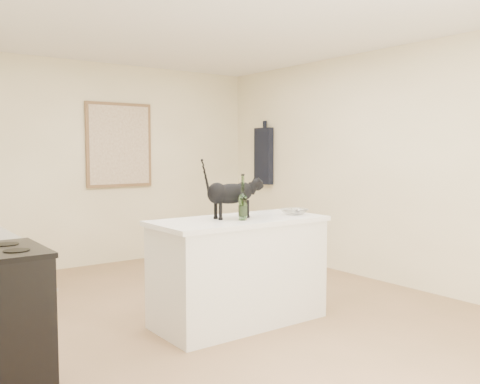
% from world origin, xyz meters
% --- Properties ---
extents(floor, '(5.50, 5.50, 0.00)m').
position_xyz_m(floor, '(0.00, 0.00, 0.00)').
color(floor, '#9F7654').
rests_on(floor, ground).
extents(ceiling, '(5.50, 5.50, 0.00)m').
position_xyz_m(ceiling, '(0.00, 0.00, 2.60)').
color(ceiling, white).
rests_on(ceiling, ground).
extents(wall_back, '(4.50, 0.00, 4.50)m').
position_xyz_m(wall_back, '(0.00, 2.75, 1.30)').
color(wall_back, '#FFF0C5').
rests_on(wall_back, ground).
extents(wall_right, '(0.00, 5.50, 5.50)m').
position_xyz_m(wall_right, '(2.25, 0.00, 1.30)').
color(wall_right, '#FFF0C5').
rests_on(wall_right, ground).
extents(island_base, '(1.44, 0.67, 0.86)m').
position_xyz_m(island_base, '(0.10, -0.20, 0.43)').
color(island_base, white).
rests_on(island_base, floor).
extents(island_top, '(1.50, 0.70, 0.04)m').
position_xyz_m(island_top, '(0.10, -0.20, 0.88)').
color(island_top, white).
rests_on(island_top, island_base).
extents(artwork_frame, '(0.90, 0.03, 1.10)m').
position_xyz_m(artwork_frame, '(0.30, 2.72, 1.55)').
color(artwork_frame, brown).
rests_on(artwork_frame, wall_back).
extents(artwork_canvas, '(0.82, 0.00, 1.02)m').
position_xyz_m(artwork_canvas, '(0.30, 2.70, 1.55)').
color(artwork_canvas, beige).
rests_on(artwork_canvas, wall_back).
extents(hanging_garment, '(0.08, 0.34, 0.80)m').
position_xyz_m(hanging_garment, '(2.19, 2.05, 1.40)').
color(hanging_garment, black).
rests_on(hanging_garment, wall_right).
extents(black_cat, '(0.55, 0.19, 0.38)m').
position_xyz_m(black_cat, '(0.05, -0.16, 1.09)').
color(black_cat, black).
rests_on(black_cat, island_top).
extents(wine_bottle, '(0.08, 0.08, 0.34)m').
position_xyz_m(wine_bottle, '(0.06, -0.31, 1.07)').
color(wine_bottle, '#295B24').
rests_on(wine_bottle, island_top).
extents(glass_bowl, '(0.24, 0.24, 0.06)m').
position_xyz_m(glass_bowl, '(0.65, -0.30, 0.93)').
color(glass_bowl, silver).
rests_on(glass_bowl, island_top).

